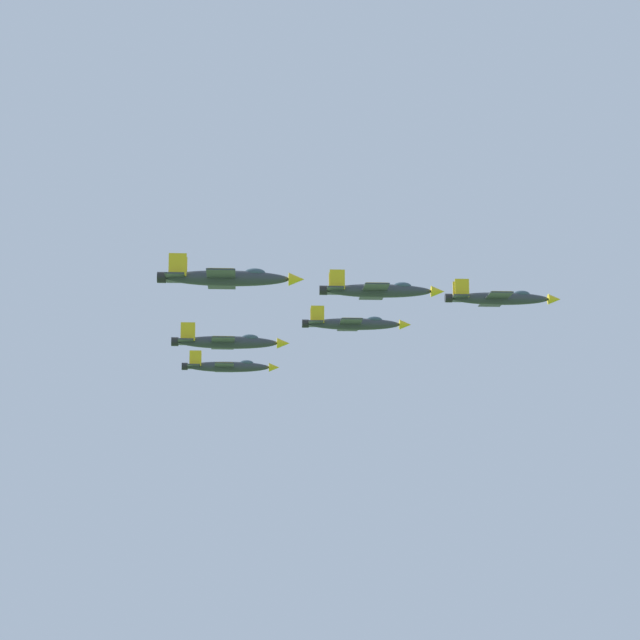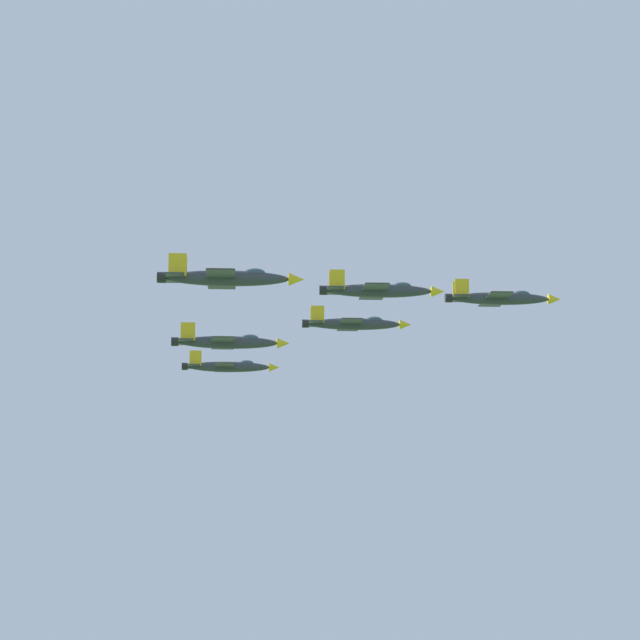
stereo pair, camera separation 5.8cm
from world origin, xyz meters
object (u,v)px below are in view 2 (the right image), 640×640
object	(u,v)px
jet_slot_rear	(228,342)
jet_left_wingman	(354,324)
jet_lead	(500,298)
jet_right_outer	(228,278)
jet_left_outer	(229,366)
jet_right_wingman	(379,290)

from	to	relation	value
jet_slot_rear	jet_left_wingman	bearing A→B (deg)	39.28
jet_lead	jet_right_outer	xyz separation A→B (m)	(-48.81, 10.48, -4.96)
jet_left_wingman	jet_left_outer	bearing A→B (deg)	140.47
jet_left_wingman	jet_right_outer	bearing A→B (deg)	-110.58
jet_right_wingman	jet_lead	bearing A→B (deg)	41.51
jet_right_wingman	jet_right_outer	bearing A→B (deg)	-138.49
jet_left_wingman	jet_left_outer	size ratio (longest dim) A/B	1.06
jet_lead	jet_slot_rear	bearing A→B (deg)	-179.14
jet_lead	jet_left_outer	world-z (taller)	jet_lead
jet_lead	jet_right_wingman	xyz separation A→B (m)	(-24.41, 5.24, -2.64)
jet_slot_rear	jet_lead	bearing A→B (deg)	-1.08
jet_right_outer	jet_lead	bearing A→B (deg)	40.77
jet_right_wingman	jet_slot_rear	size ratio (longest dim) A/B	1.00
jet_left_wingman	jet_right_outer	size ratio (longest dim) A/B	1.01
jet_left_wingman	jet_right_wingman	size ratio (longest dim) A/B	1.05
jet_left_outer	jet_right_outer	world-z (taller)	jet_right_outer
jet_left_wingman	jet_left_outer	distance (m)	25.33
jet_slot_rear	jet_right_outer	bearing A→B (deg)	-91.08
jet_right_outer	jet_slot_rear	bearing A→B (deg)	90.40
jet_right_wingman	jet_right_outer	distance (m)	25.07
jet_lead	jet_right_wingman	size ratio (longest dim) A/B	1.03
jet_lead	jet_right_wingman	bearing A→B (deg)	-138.78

